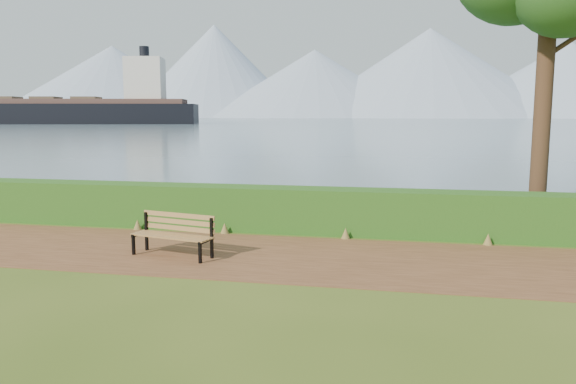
# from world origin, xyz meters

# --- Properties ---
(ground) EXTENTS (140.00, 140.00, 0.00)m
(ground) POSITION_xyz_m (0.00, 0.00, 0.00)
(ground) COLOR #3C5217
(ground) RESTS_ON ground
(path) EXTENTS (40.00, 3.40, 0.01)m
(path) POSITION_xyz_m (0.00, 0.30, 0.01)
(path) COLOR #52321C
(path) RESTS_ON ground
(hedge) EXTENTS (32.00, 0.85, 1.00)m
(hedge) POSITION_xyz_m (0.00, 2.60, 0.50)
(hedge) COLOR #174513
(hedge) RESTS_ON ground
(water) EXTENTS (700.00, 510.00, 0.00)m
(water) POSITION_xyz_m (0.00, 260.00, 0.01)
(water) COLOR #435D6C
(water) RESTS_ON ground
(mountains) EXTENTS (585.00, 190.00, 70.00)m
(mountains) POSITION_xyz_m (-9.17, 406.05, 27.70)
(mountains) COLOR #869AB3
(mountains) RESTS_ON ground
(bench) EXTENTS (1.66, 0.81, 0.80)m
(bench) POSITION_xyz_m (-1.41, -0.03, 0.46)
(bench) COLOR black
(bench) RESTS_ON ground
(cargo_ship) EXTENTS (73.03, 28.50, 21.99)m
(cargo_ship) POSITION_xyz_m (-83.36, 123.65, 3.28)
(cargo_ship) COLOR black
(cargo_ship) RESTS_ON ground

